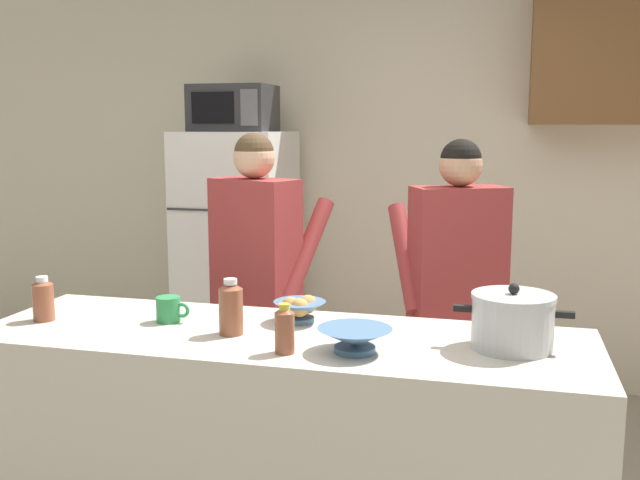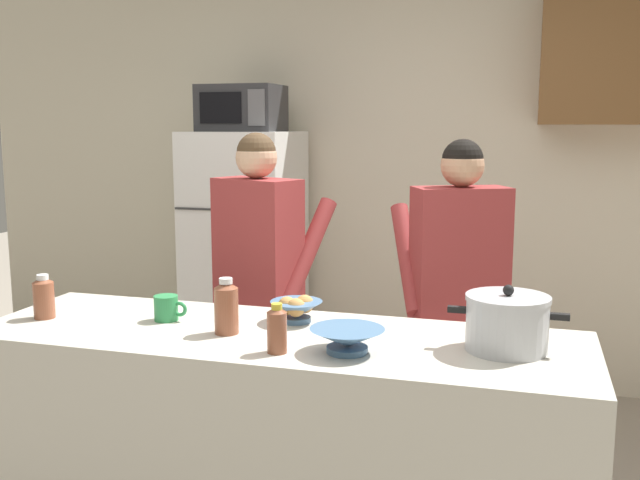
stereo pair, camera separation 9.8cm
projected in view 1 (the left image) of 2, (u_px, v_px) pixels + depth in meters
The scene contains 13 objects.
back_wall_unit at pixel (428, 162), 4.55m from camera, with size 6.00×0.48×2.60m.
kitchen_island at pixel (282, 456), 2.60m from camera, with size 2.18×0.68×0.92m, color beige.
refrigerator at pixel (238, 260), 4.53m from camera, with size 0.64×0.68×1.61m.
microwave at pixel (233, 108), 4.36m from camera, with size 0.48×0.37×0.28m.
person_near_pot at pixel (257, 265), 3.33m from camera, with size 0.59×0.55×1.62m.
person_by_sink at pixel (456, 277), 3.17m from camera, with size 0.59×0.55×1.59m.
cooking_pot at pixel (513, 321), 2.35m from camera, with size 0.38×0.27×0.22m.
coffee_mug at pixel (169, 309), 2.68m from camera, with size 0.13×0.09×0.10m.
bread_bowl at pixel (300, 309), 2.66m from camera, with size 0.20×0.20×0.10m.
empty_bowl at pixel (355, 338), 2.31m from camera, with size 0.24×0.24×0.08m.
bottle_near_edge at pixel (285, 329), 2.30m from camera, with size 0.06×0.06×0.16m.
bottle_mid_counter at pixel (43, 299), 2.69m from camera, with size 0.08×0.08×0.17m.
bottle_far_corner at pixel (231, 307), 2.51m from camera, with size 0.09×0.09×0.20m.
Camera 1 is at (0.74, -2.33, 1.65)m, focal length 40.26 mm.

